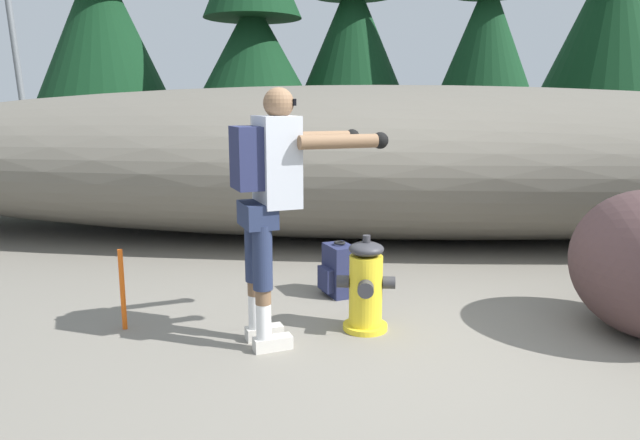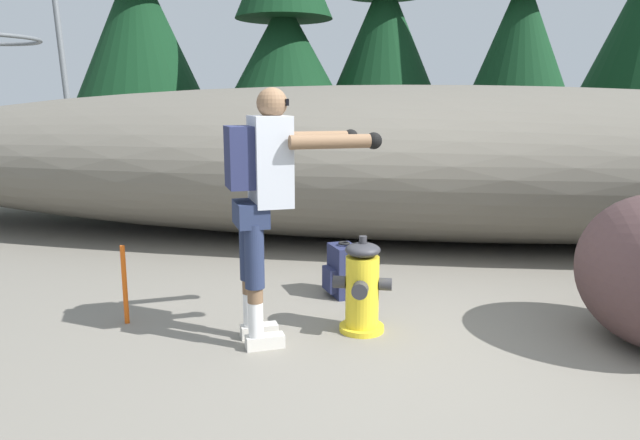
# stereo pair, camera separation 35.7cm
# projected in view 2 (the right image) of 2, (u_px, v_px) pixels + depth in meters

# --- Properties ---
(ground_plane) EXTENTS (56.00, 56.00, 0.04)m
(ground_plane) POSITION_uv_depth(u_px,v_px,m) (367.00, 352.00, 3.99)
(ground_plane) COLOR slate
(dirt_embankment) EXTENTS (15.08, 3.20, 1.83)m
(dirt_embankment) POSITION_uv_depth(u_px,v_px,m) (393.00, 162.00, 7.22)
(dirt_embankment) COLOR #666056
(dirt_embankment) RESTS_ON ground_plane
(fire_hydrant) EXTENTS (0.42, 0.37, 0.71)m
(fire_hydrant) POSITION_uv_depth(u_px,v_px,m) (362.00, 288.00, 4.25)
(fire_hydrant) COLOR yellow
(fire_hydrant) RESTS_ON ground_plane
(utility_worker) EXTENTS (1.04, 0.78, 1.73)m
(utility_worker) POSITION_uv_depth(u_px,v_px,m) (267.00, 185.00, 3.91)
(utility_worker) COLOR beige
(utility_worker) RESTS_ON ground_plane
(spare_backpack) EXTENTS (0.36, 0.36, 0.47)m
(spare_backpack) POSITION_uv_depth(u_px,v_px,m) (343.00, 271.00, 5.06)
(spare_backpack) COLOR #23284C
(spare_backpack) RESTS_ON ground_plane
(pine_tree_far_left) EXTENTS (2.96, 2.96, 6.81)m
(pine_tree_far_left) POSITION_uv_depth(u_px,v_px,m) (137.00, 5.00, 11.93)
(pine_tree_far_left) COLOR #47331E
(pine_tree_far_left) RESTS_ON ground_plane
(pine_tree_left) EXTENTS (2.83, 2.83, 5.25)m
(pine_tree_left) POSITION_uv_depth(u_px,v_px,m) (284.00, 39.00, 11.19)
(pine_tree_left) COLOR #47331E
(pine_tree_left) RESTS_ON ground_plane
(pine_tree_center) EXTENTS (2.48, 2.48, 5.99)m
(pine_tree_center) POSITION_uv_depth(u_px,v_px,m) (385.00, 18.00, 11.40)
(pine_tree_center) COLOR #47331E
(pine_tree_center) RESTS_ON ground_plane
(pine_tree_right) EXTENTS (1.92, 1.92, 5.49)m
(pine_tree_right) POSITION_uv_depth(u_px,v_px,m) (522.00, 14.00, 10.28)
(pine_tree_right) COLOR #47331E
(pine_tree_right) RESTS_ON ground_plane
(survey_stake) EXTENTS (0.04, 0.04, 0.60)m
(survey_stake) POSITION_uv_depth(u_px,v_px,m) (125.00, 285.00, 4.40)
(survey_stake) COLOR #E55914
(survey_stake) RESTS_ON ground_plane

